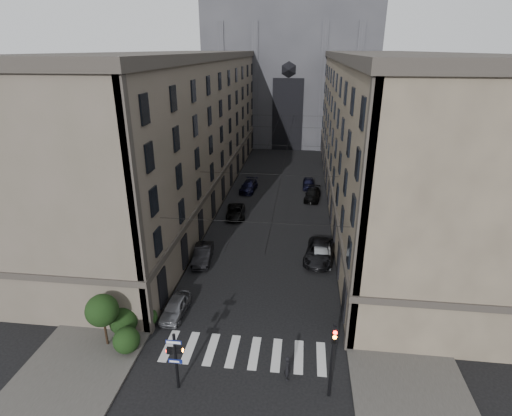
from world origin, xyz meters
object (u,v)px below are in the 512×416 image
at_px(car_right_midnear, 320,252).
at_px(car_right_midfar, 312,195).
at_px(car_right_far, 308,183).
at_px(car_left_midfar, 236,212).
at_px(car_left_far, 249,186).
at_px(car_left_near, 176,307).
at_px(pedestrian_signal_left, 176,357).
at_px(traffic_light_right, 333,352).
at_px(gothic_tower, 291,56).
at_px(car_left_midnear, 203,254).
at_px(pedestrian, 288,368).
at_px(car_right_near, 322,254).

xyz_separation_m(car_right_midnear, car_right_midfar, (-0.51, 16.82, -0.12)).
relative_size(car_right_midfar, car_right_far, 1.15).
bearing_deg(car_left_midfar, car_right_midfar, 30.44).
height_order(car_left_midfar, car_left_far, car_left_far).
height_order(car_left_near, car_right_midfar, car_right_midfar).
xyz_separation_m(pedestrian_signal_left, car_left_near, (-2.32, 6.96, -1.64)).
bearing_deg(traffic_light_right, gothic_tower, 94.38).
height_order(car_left_midnear, car_right_midnear, car_right_midnear).
xyz_separation_m(gothic_tower, car_left_far, (-4.20, -37.10, -17.08)).
relative_size(gothic_tower, pedestrian_signal_left, 14.50).
bearing_deg(car_right_midfar, traffic_light_right, -81.93).
xyz_separation_m(gothic_tower, traffic_light_right, (5.60, -73.04, -14.51)).
bearing_deg(car_left_far, car_right_far, 20.82).
bearing_deg(car_left_midnear, pedestrian, -63.26).
xyz_separation_m(gothic_tower, car_left_midfar, (-4.46, -46.77, -17.13)).
bearing_deg(pedestrian_signal_left, car_right_near, 61.39).
bearing_deg(car_right_far, car_right_midfar, -83.49).
bearing_deg(pedestrian_signal_left, pedestrian, 12.82).
relative_size(car_left_near, car_left_midfar, 0.84).
distance_m(car_right_midfar, pedestrian, 32.48).
xyz_separation_m(traffic_light_right, car_right_near, (0.07, 16.41, -2.56)).
relative_size(car_left_near, car_left_midnear, 0.87).
bearing_deg(car_left_far, car_right_midnear, -58.26).
xyz_separation_m(car_left_midnear, car_right_far, (10.18, 23.39, -0.04)).
relative_size(traffic_light_right, car_left_near, 1.30).
relative_size(traffic_light_right, car_left_midfar, 1.09).
bearing_deg(car_right_far, car_right_near, -86.53).
distance_m(traffic_light_right, car_right_midfar, 33.62).
distance_m(pedestrian_signal_left, traffic_light_right, 9.18).
relative_size(car_left_midfar, car_right_near, 1.08).
xyz_separation_m(car_left_near, car_left_far, (1.64, 29.39, 0.03)).
bearing_deg(car_right_near, pedestrian, -100.60).
distance_m(car_left_midfar, car_left_far, 9.67).
distance_m(car_right_far, pedestrian, 37.31).
height_order(car_left_near, car_left_midnear, car_left_midnear).
height_order(gothic_tower, pedestrian_signal_left, gothic_tower).
distance_m(car_right_midnear, car_right_far, 21.70).
height_order(car_right_near, car_right_far, car_right_near).
relative_size(traffic_light_right, car_right_far, 1.24).
xyz_separation_m(car_right_midfar, car_right_far, (-0.54, 4.85, 0.01)).
relative_size(pedestrian_signal_left, car_left_far, 0.81).
height_order(car_left_midfar, pedestrian, pedestrian).
bearing_deg(car_right_midfar, car_right_midnear, -81.30).
bearing_deg(car_right_midnear, car_right_near, -45.48).
bearing_deg(car_left_near, car_right_midfar, 70.81).
distance_m(car_left_near, car_left_midnear, 8.43).
bearing_deg(traffic_light_right, car_left_midfar, 110.96).
height_order(gothic_tower, car_right_midfar, gothic_tower).
height_order(car_left_near, car_right_far, car_right_far).
bearing_deg(pedestrian_signal_left, car_left_midfar, 92.03).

